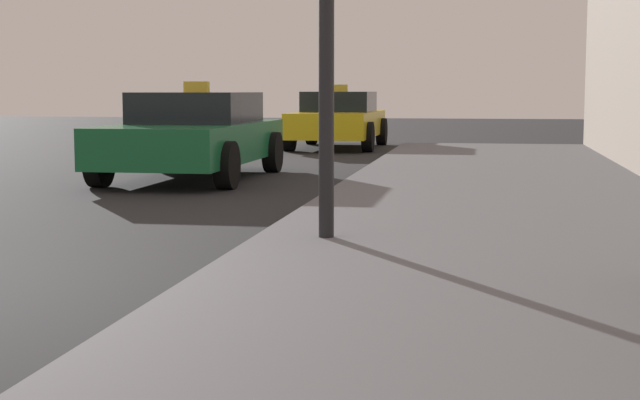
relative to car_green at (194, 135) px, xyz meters
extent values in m
cube|color=#5B5B60|center=(4.44, -8.34, -0.57)|extent=(4.00, 32.00, 0.15)
cylinder|color=black|center=(3.02, -6.32, 1.30)|extent=(0.12, 0.12, 3.60)
cube|color=#196638|center=(0.00, -0.05, -0.10)|extent=(1.77, 4.35, 0.55)
cube|color=black|center=(0.00, 0.17, 0.40)|extent=(1.56, 1.96, 0.45)
cube|color=yellow|center=(0.00, 0.17, 0.70)|extent=(0.36, 0.14, 0.16)
cylinder|color=black|center=(0.89, -1.44, -0.33)|extent=(0.22, 0.64, 0.64)
cylinder|color=black|center=(-0.89, -1.44, -0.33)|extent=(0.22, 0.64, 0.64)
cylinder|color=black|center=(0.89, 1.34, -0.33)|extent=(0.22, 0.64, 0.64)
cylinder|color=black|center=(-0.89, 1.34, -0.33)|extent=(0.22, 0.64, 0.64)
cube|color=yellow|center=(0.92, 7.99, -0.10)|extent=(1.70, 4.23, 0.55)
cube|color=black|center=(0.92, 8.20, 0.40)|extent=(1.50, 1.91, 0.45)
cube|color=yellow|center=(0.92, 8.20, 0.70)|extent=(0.36, 0.14, 0.16)
cylinder|color=black|center=(1.78, 6.64, -0.33)|extent=(0.22, 0.64, 0.64)
cylinder|color=black|center=(0.07, 6.64, -0.33)|extent=(0.22, 0.64, 0.64)
cylinder|color=black|center=(1.78, 9.35, -0.33)|extent=(0.22, 0.64, 0.64)
cylinder|color=black|center=(0.07, 9.35, -0.33)|extent=(0.22, 0.64, 0.64)
camera|label=1|loc=(4.25, -13.78, 0.65)|focal=54.54mm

